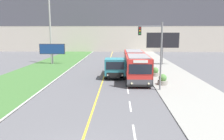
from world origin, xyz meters
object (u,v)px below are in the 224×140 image
(billboard_large, at_px, (163,41))
(billboard_small, at_px, (52,50))
(dump_truck, at_px, (115,68))
(city_bus, at_px, (136,65))
(planter_round_near, at_px, (163,80))
(planter_round_third, at_px, (149,66))
(planter_round_second, at_px, (155,72))
(utility_pole_far, at_px, (50,30))
(traffic_light_mast, at_px, (155,48))
(planter_round_far, at_px, (147,62))

(billboard_large, distance_m, billboard_small, 19.23)
(dump_truck, bearing_deg, city_bus, 14.44)
(planter_round_near, relative_size, planter_round_third, 0.98)
(dump_truck, height_order, billboard_large, billboard_large)
(planter_round_second, height_order, planter_round_third, planter_round_third)
(city_bus, bearing_deg, planter_round_second, 2.31)
(utility_pole_far, bearing_deg, planter_round_near, -42.93)
(dump_truck, distance_m, billboard_large, 13.53)
(dump_truck, relative_size, billboard_large, 1.19)
(city_bus, xyz_separation_m, billboard_large, (5.27, 10.02, 2.55))
(utility_pole_far, height_order, planter_round_second, utility_pole_far)
(planter_round_near, bearing_deg, planter_round_second, 90.36)
(city_bus, bearing_deg, utility_pole_far, 142.15)
(billboard_large, height_order, billboard_small, billboard_large)
(traffic_light_mast, bearing_deg, billboard_small, 130.87)
(traffic_light_mast, xyz_separation_m, billboard_large, (4.00, 16.65, -0.01))
(utility_pole_far, relative_size, traffic_light_mast, 1.79)
(billboard_small, xyz_separation_m, planter_round_near, (16.42, -15.40, -1.98))
(dump_truck, xyz_separation_m, billboard_large, (7.80, 10.68, 2.84))
(utility_pole_far, bearing_deg, city_bus, -37.85)
(traffic_light_mast, height_order, billboard_large, traffic_light_mast)
(utility_pole_far, bearing_deg, planter_round_second, -33.14)
(city_bus, relative_size, dump_truck, 1.94)
(traffic_light_mast, bearing_deg, planter_round_second, 79.51)
(city_bus, distance_m, planter_round_far, 9.76)
(billboard_large, relative_size, planter_round_second, 4.94)
(billboard_large, distance_m, planter_round_second, 10.88)
(traffic_light_mast, xyz_separation_m, billboard_small, (-15.15, 17.50, -1.54))
(utility_pole_far, bearing_deg, planter_round_far, -5.38)
(city_bus, distance_m, planter_round_third, 5.36)
(dump_truck, height_order, planter_round_near, dump_truck)
(traffic_light_mast, relative_size, planter_round_near, 5.73)
(dump_truck, bearing_deg, billboard_large, 53.84)
(planter_round_second, relative_size, planter_round_third, 0.96)
(utility_pole_far, relative_size, planter_round_near, 10.28)
(billboard_large, xyz_separation_m, planter_round_second, (-2.75, -9.92, -3.52))
(planter_round_near, xyz_separation_m, planter_round_second, (-0.03, 4.63, -0.01))
(planter_round_second, xyz_separation_m, planter_round_far, (0.07, 9.25, -0.01))
(traffic_light_mast, bearing_deg, planter_round_far, 85.30)
(city_bus, distance_m, dump_truck, 2.63)
(billboard_small, bearing_deg, planter_round_third, -20.76)
(planter_round_second, distance_m, planter_round_third, 4.63)
(traffic_light_mast, distance_m, planter_round_third, 11.94)
(city_bus, relative_size, billboard_large, 2.31)
(traffic_light_mast, distance_m, billboard_small, 23.20)
(traffic_light_mast, bearing_deg, dump_truck, 122.46)
(city_bus, distance_m, billboard_large, 11.61)
(dump_truck, bearing_deg, planter_round_second, 8.48)
(planter_round_second, bearing_deg, city_bus, -177.69)
(billboard_small, relative_size, planter_round_far, 4.11)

